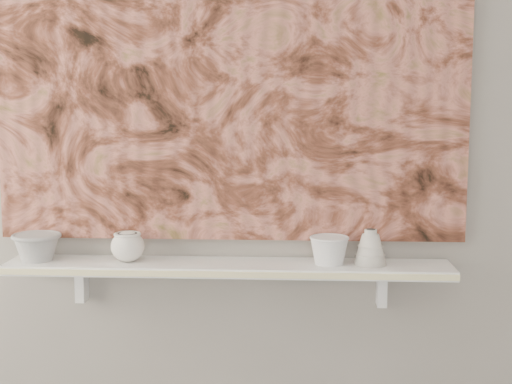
# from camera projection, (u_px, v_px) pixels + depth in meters

# --- Properties ---
(wall_back) EXTENTS (3.60, 0.00, 3.60)m
(wall_back) POSITION_uv_depth(u_px,v_px,m) (230.00, 128.00, 2.28)
(wall_back) COLOR gray
(wall_back) RESTS_ON floor
(shelf) EXTENTS (1.40, 0.18, 0.03)m
(shelf) POSITION_uv_depth(u_px,v_px,m) (228.00, 267.00, 2.24)
(shelf) COLOR white
(shelf) RESTS_ON wall_back
(shelf_stripe) EXTENTS (1.40, 0.01, 0.02)m
(shelf_stripe) POSITION_uv_depth(u_px,v_px,m) (225.00, 275.00, 2.15)
(shelf_stripe) COLOR beige
(shelf_stripe) RESTS_ON shelf
(bracket_left) EXTENTS (0.03, 0.06, 0.12)m
(bracket_left) POSITION_uv_depth(u_px,v_px,m) (82.00, 283.00, 2.34)
(bracket_left) COLOR white
(bracket_left) RESTS_ON wall_back
(bracket_right) EXTENTS (0.03, 0.06, 0.12)m
(bracket_right) POSITION_uv_depth(u_px,v_px,m) (382.00, 287.00, 2.29)
(bracket_right) COLOR white
(bracket_right) RESTS_ON wall_back
(painting) EXTENTS (1.50, 0.02, 1.10)m
(painting) POSITION_uv_depth(u_px,v_px,m) (229.00, 67.00, 2.24)
(painting) COLOR brown
(painting) RESTS_ON wall_back
(house_motif) EXTENTS (0.09, 0.00, 0.08)m
(house_motif) POSITION_uv_depth(u_px,v_px,m) (372.00, 166.00, 2.24)
(house_motif) COLOR black
(house_motif) RESTS_ON painting
(bowl_grey) EXTENTS (0.19, 0.19, 0.09)m
(bowl_grey) POSITION_uv_depth(u_px,v_px,m) (37.00, 246.00, 2.27)
(bowl_grey) COLOR gray
(bowl_grey) RESTS_ON shelf
(cup_cream) EXTENTS (0.14, 0.14, 0.10)m
(cup_cream) POSITION_uv_depth(u_px,v_px,m) (128.00, 246.00, 2.25)
(cup_cream) COLOR white
(cup_cream) RESTS_ON shelf
(bell_vessel) EXTENTS (0.13, 0.13, 0.11)m
(bell_vessel) POSITION_uv_depth(u_px,v_px,m) (370.00, 247.00, 2.21)
(bell_vessel) COLOR beige
(bell_vessel) RESTS_ON shelf
(bowl_white) EXTENTS (0.15, 0.15, 0.09)m
(bowl_white) POSITION_uv_depth(u_px,v_px,m) (329.00, 250.00, 2.22)
(bowl_white) COLOR silver
(bowl_white) RESTS_ON shelf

